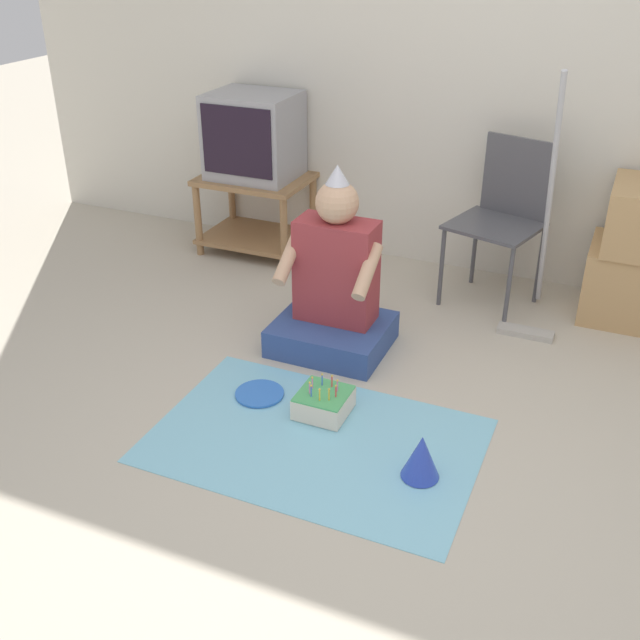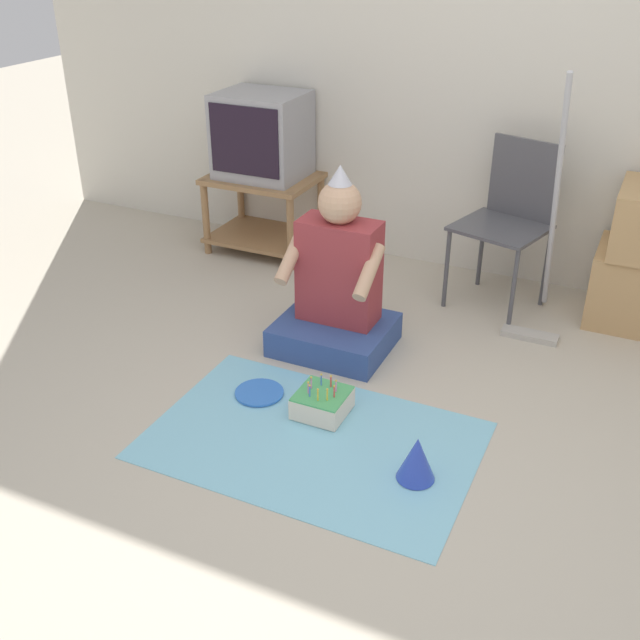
{
  "view_description": "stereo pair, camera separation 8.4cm",
  "coord_description": "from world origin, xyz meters",
  "views": [
    {
      "loc": [
        0.62,
        -2.04,
        1.88
      ],
      "look_at": [
        -0.5,
        0.56,
        0.35
      ],
      "focal_mm": 42.0,
      "sensor_mm": 36.0,
      "label": 1
    },
    {
      "loc": [
        0.7,
        -2.0,
        1.88
      ],
      "look_at": [
        -0.5,
        0.56,
        0.35
      ],
      "focal_mm": 42.0,
      "sensor_mm": 36.0,
      "label": 2
    }
  ],
  "objects": [
    {
      "name": "dust_mop",
      "position": [
        0.26,
        1.54,
        0.39
      ],
      "size": [
        0.28,
        0.45,
        1.3
      ],
      "color": "#B2ADA3",
      "rests_on": "ground_plane"
    },
    {
      "name": "party_cloth",
      "position": [
        -0.37,
        0.2,
        0.0
      ],
      "size": [
        1.31,
        0.87,
        0.01
      ],
      "color": "#7FC6E0",
      "rests_on": "ground_plane"
    },
    {
      "name": "birthday_cake",
      "position": [
        -0.41,
        0.39,
        0.06
      ],
      "size": [
        0.21,
        0.21,
        0.16
      ],
      "color": "#F4E0C6",
      "rests_on": "party_cloth"
    },
    {
      "name": "person_seated",
      "position": [
        -0.6,
        0.95,
        0.3
      ],
      "size": [
        0.54,
        0.47,
        0.91
      ],
      "color": "#334C8C",
      "rests_on": "ground_plane"
    },
    {
      "name": "paper_plate",
      "position": [
        -0.73,
        0.4,
        0.01
      ],
      "size": [
        0.22,
        0.22,
        0.01
      ],
      "color": "blue",
      "rests_on": "party_cloth"
    },
    {
      "name": "ground_plane",
      "position": [
        0.0,
        0.0,
        0.0
      ],
      "size": [
        16.0,
        16.0,
        0.0
      ],
      "primitive_type": "plane",
      "color": "#BCB29E"
    },
    {
      "name": "party_hat_blue",
      "position": [
        0.09,
        0.15,
        0.1
      ],
      "size": [
        0.15,
        0.15,
        0.18
      ],
      "color": "blue",
      "rests_on": "party_cloth"
    },
    {
      "name": "tv_stand",
      "position": [
        -1.51,
        1.87,
        0.29
      ],
      "size": [
        0.65,
        0.49,
        0.48
      ],
      "color": "#997047",
      "rests_on": "ground_plane"
    },
    {
      "name": "folding_chair",
      "position": [
        0.03,
        1.78,
        0.51
      ],
      "size": [
        0.53,
        0.51,
        0.88
      ],
      "color": "#4C4C51",
      "rests_on": "ground_plane"
    },
    {
      "name": "wall_back",
      "position": [
        0.0,
        2.15,
        1.27
      ],
      "size": [
        6.4,
        0.06,
        2.55
      ],
      "color": "beige",
      "rests_on": "ground_plane"
    },
    {
      "name": "tv",
      "position": [
        -1.51,
        1.88,
        0.73
      ],
      "size": [
        0.51,
        0.43,
        0.5
      ],
      "color": "#99999E",
      "rests_on": "tv_stand"
    }
  ]
}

